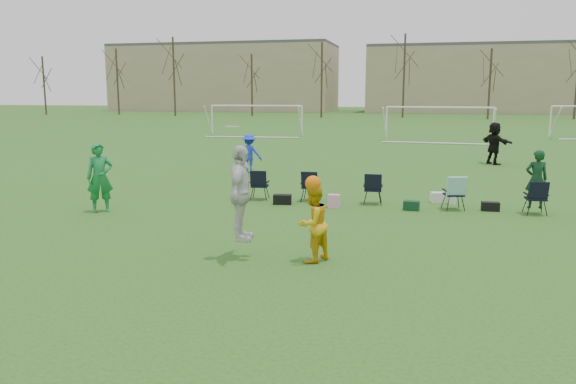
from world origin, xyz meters
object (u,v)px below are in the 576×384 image
(center_contest, at_px, (270,205))
(fielder_black, at_px, (494,143))
(fielder_green_near, at_px, (100,178))
(goal_left, at_px, (256,112))
(fielder_blue, at_px, (249,153))
(goal_mid, at_px, (439,114))

(center_contest, bearing_deg, fielder_black, 70.48)
(fielder_green_near, relative_size, goal_left, 0.27)
(fielder_blue, bearing_deg, fielder_black, -152.61)
(center_contest, bearing_deg, fielder_green_near, 150.39)
(fielder_green_near, height_order, goal_mid, goal_mid)
(fielder_blue, height_order, goal_mid, goal_mid)
(fielder_green_near, relative_size, center_contest, 0.73)
(fielder_green_near, distance_m, goal_left, 29.22)
(fielder_green_near, bearing_deg, goal_left, 63.86)
(center_contest, height_order, goal_left, center_contest)
(fielder_black, bearing_deg, goal_mid, -25.01)
(fielder_green_near, height_order, goal_left, goal_left)
(goal_mid, bearing_deg, fielder_blue, -110.23)
(fielder_green_near, xyz_separation_m, goal_mid, (9.96, 26.93, 0.92))
(fielder_green_near, xyz_separation_m, fielder_black, (12.30, 14.32, 0.01))
(center_contest, bearing_deg, fielder_blue, 109.43)
(goal_mid, bearing_deg, center_contest, -93.42)
(goal_left, relative_size, goal_mid, 1.00)
(goal_left, bearing_deg, center_contest, -77.74)
(goal_left, bearing_deg, fielder_black, -46.81)
(goal_left, xyz_separation_m, goal_mid, (14.00, -2.00, 0.00))
(fielder_black, bearing_deg, goal_left, 12.69)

